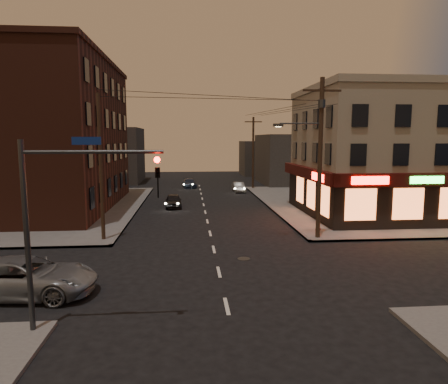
{
  "coord_description": "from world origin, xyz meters",
  "views": [
    {
      "loc": [
        -1.39,
        -18.6,
        6.41
      ],
      "look_at": [
        0.72,
        5.37,
        3.2
      ],
      "focal_mm": 32.0,
      "sensor_mm": 36.0,
      "label": 1
    }
  ],
  "objects": [
    {
      "name": "traffic_signal",
      "position": [
        -5.57,
        -5.6,
        4.16
      ],
      "size": [
        4.49,
        0.32,
        6.47
      ],
      "color": "#333538",
      "rests_on": "ground"
    },
    {
      "name": "brick_apartment",
      "position": [
        -14.5,
        19.0,
        6.65
      ],
      "size": [
        12.0,
        20.0,
        13.0
      ],
      "primitive_type": "cube",
      "color": "#492217",
      "rests_on": "sidewalk_nw"
    },
    {
      "name": "sidewalk_nw",
      "position": [
        -18.0,
        19.0,
        0.07
      ],
      "size": [
        24.0,
        28.0,
        0.15
      ],
      "primitive_type": "cube",
      "color": "#514F4C",
      "rests_on": "ground"
    },
    {
      "name": "utility_pole_far",
      "position": [
        6.8,
        32.0,
        4.65
      ],
      "size": [
        0.26,
        0.26,
        9.0
      ],
      "primitive_type": "cylinder",
      "color": "#382619",
      "rests_on": "sidewalk_ne"
    },
    {
      "name": "sidewalk_ne",
      "position": [
        18.0,
        19.0,
        0.07
      ],
      "size": [
        24.0,
        28.0,
        0.15
      ],
      "primitive_type": "cube",
      "color": "#514F4C",
      "rests_on": "ground"
    },
    {
      "name": "ground",
      "position": [
        0.0,
        0.0,
        0.0
      ],
      "size": [
        120.0,
        120.0,
        0.0
      ],
      "primitive_type": "plane",
      "color": "black",
      "rests_on": "ground"
    },
    {
      "name": "sedan_far",
      "position": [
        -1.34,
        34.09,
        0.58
      ],
      "size": [
        1.97,
        4.13,
        1.16
      ],
      "primitive_type": "imported",
      "rotation": [
        0.0,
        0.0,
        0.09
      ],
      "color": "#1B2436",
      "rests_on": "ground"
    },
    {
      "name": "bg_building_ne_a",
      "position": [
        14.0,
        38.0,
        3.5
      ],
      "size": [
        10.0,
        12.0,
        7.0
      ],
      "primitive_type": "cube",
      "color": "#3F3D3A",
      "rests_on": "ground"
    },
    {
      "name": "utility_pole_west",
      "position": [
        -6.8,
        6.5,
        4.65
      ],
      "size": [
        0.24,
        0.24,
        9.0
      ],
      "primitive_type": "cylinder",
      "color": "#382619",
      "rests_on": "sidewalk_nw"
    },
    {
      "name": "utility_pole_main",
      "position": [
        6.68,
        5.8,
        5.76
      ],
      "size": [
        4.2,
        0.44,
        10.0
      ],
      "color": "#382619",
      "rests_on": "sidewalk_ne"
    },
    {
      "name": "bg_building_ne_b",
      "position": [
        12.0,
        52.0,
        3.0
      ],
      "size": [
        8.0,
        8.0,
        6.0
      ],
      "primitive_type": "cube",
      "color": "#3F3D3A",
      "rests_on": "ground"
    },
    {
      "name": "fire_hydrant",
      "position": [
        6.89,
        6.0,
        0.6
      ],
      "size": [
        0.37,
        0.37,
        0.82
      ],
      "rotation": [
        0.0,
        0.0,
        0.28
      ],
      "color": "maroon",
      "rests_on": "sidewalk_ne"
    },
    {
      "name": "sedan_mid",
      "position": [
        4.61,
        29.18,
        0.59
      ],
      "size": [
        1.45,
        3.64,
        1.18
      ],
      "primitive_type": "imported",
      "rotation": [
        0.0,
        0.0,
        0.06
      ],
      "color": "slate",
      "rests_on": "ground"
    },
    {
      "name": "bg_building_nw",
      "position": [
        -13.0,
        42.0,
        4.0
      ],
      "size": [
        9.0,
        10.0,
        8.0
      ],
      "primitive_type": "cube",
      "color": "#3F3D3A",
      "rests_on": "ground"
    },
    {
      "name": "suv_cross",
      "position": [
        -8.12,
        -2.24,
        0.79
      ],
      "size": [
        5.89,
        3.04,
        1.59
      ],
      "primitive_type": "imported",
      "rotation": [
        0.0,
        0.0,
        1.5
      ],
      "color": "gray",
      "rests_on": "ground"
    },
    {
      "name": "sedan_near",
      "position": [
        -2.89,
        18.77,
        0.62
      ],
      "size": [
        1.65,
        3.73,
        1.25
      ],
      "primitive_type": "imported",
      "rotation": [
        0.0,
        0.0,
        0.05
      ],
      "color": "black",
      "rests_on": "ground"
    },
    {
      "name": "pizza_building",
      "position": [
        15.93,
        13.43,
        5.35
      ],
      "size": [
        15.85,
        12.85,
        10.5
      ],
      "color": "gray",
      "rests_on": "sidewalk_ne"
    }
  ]
}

